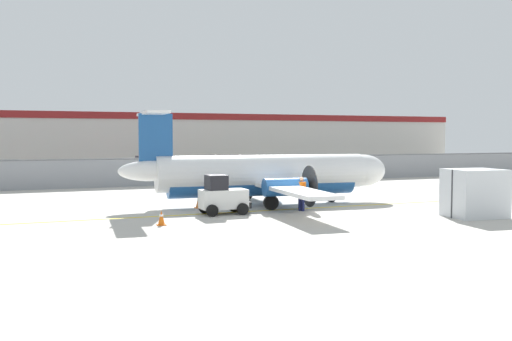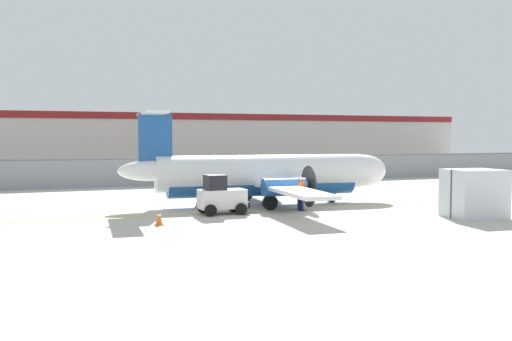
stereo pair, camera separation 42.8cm
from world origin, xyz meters
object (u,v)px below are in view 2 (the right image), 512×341
(commuter_airplane, at_px, (267,175))
(ground_crew_worker, at_px, (301,192))
(traffic_cone_far_right, at_px, (205,205))
(traffic_cone_near_right, at_px, (198,202))
(parked_car_6, at_px, (331,165))
(parked_car_0, at_px, (7,169))
(parked_car_1, at_px, (57,171))
(parked_car_3, at_px, (153,163))
(parked_car_5, at_px, (247,163))
(baggage_tug, at_px, (221,196))
(traffic_cone_far_left, at_px, (307,196))
(parked_car_4, at_px, (220,165))
(traffic_cone_near_left, at_px, (159,218))
(cargo_container, at_px, (474,193))
(parked_car_2, at_px, (112,170))

(commuter_airplane, distance_m, ground_crew_worker, 3.10)
(ground_crew_worker, distance_m, traffic_cone_far_right, 4.77)
(traffic_cone_near_right, bearing_deg, parked_car_6, 47.13)
(parked_car_0, bearing_deg, parked_car_1, 134.39)
(ground_crew_worker, bearing_deg, parked_car_6, -148.01)
(ground_crew_worker, bearing_deg, commuter_airplane, -105.78)
(ground_crew_worker, relative_size, parked_car_3, 0.39)
(traffic_cone_near_right, xyz_separation_m, parked_car_0, (-10.08, 24.03, 0.58))
(traffic_cone_near_right, distance_m, parked_car_5, 30.24)
(baggage_tug, xyz_separation_m, traffic_cone_near_right, (-0.39, 2.70, -0.54))
(traffic_cone_far_right, relative_size, parked_car_6, 0.15)
(traffic_cone_far_left, relative_size, parked_car_1, 0.15)
(traffic_cone_far_right, distance_m, parked_car_4, 27.38)
(traffic_cone_near_left, xyz_separation_m, traffic_cone_far_right, (2.99, 3.44, 0.00))
(cargo_container, bearing_deg, traffic_cone_far_left, 123.11)
(traffic_cone_far_right, relative_size, parked_car_0, 0.15)
(baggage_tug, xyz_separation_m, parked_car_0, (-10.48, 26.73, 0.04))
(traffic_cone_far_right, bearing_deg, ground_crew_worker, -18.87)
(traffic_cone_near_left, bearing_deg, parked_car_0, 103.69)
(traffic_cone_near_left, bearing_deg, parked_car_2, 87.35)
(ground_crew_worker, xyz_separation_m, parked_car_2, (-6.33, 22.47, -0.06))
(parked_car_2, bearing_deg, commuter_airplane, 107.31)
(baggage_tug, height_order, cargo_container, cargo_container)
(baggage_tug, distance_m, cargo_container, 11.66)
(parked_car_3, height_order, parked_car_4, same)
(parked_car_4, relative_size, parked_car_5, 1.01)
(baggage_tug, relative_size, parked_car_6, 0.54)
(traffic_cone_near_right, distance_m, traffic_cone_far_right, 1.47)
(cargo_container, xyz_separation_m, traffic_cone_far_right, (-10.88, 6.41, -0.79))
(baggage_tug, xyz_separation_m, traffic_cone_far_left, (6.11, 3.17, -0.54))
(parked_car_1, distance_m, parked_car_3, 13.81)
(cargo_container, bearing_deg, parked_car_6, 79.69)
(parked_car_6, bearing_deg, parked_car_0, 177.49)
(commuter_airplane, distance_m, traffic_cone_near_right, 4.09)
(parked_car_5, bearing_deg, commuter_airplane, -112.40)
(ground_crew_worker, xyz_separation_m, cargo_container, (6.41, -4.89, 0.15))
(traffic_cone_near_left, relative_size, traffic_cone_near_right, 1.00)
(parked_car_3, bearing_deg, cargo_container, -84.25)
(commuter_airplane, bearing_deg, parked_car_6, 58.02)
(traffic_cone_far_right, bearing_deg, traffic_cone_far_left, 16.51)
(parked_car_1, bearing_deg, parked_car_4, -156.92)
(commuter_airplane, distance_m, traffic_cone_far_right, 4.38)
(commuter_airplane, xyz_separation_m, parked_car_4, (5.09, 24.40, -0.71))
(ground_crew_worker, relative_size, traffic_cone_near_left, 2.66)
(parked_car_4, bearing_deg, cargo_container, -92.34)
(traffic_cone_far_left, bearing_deg, ground_crew_worker, -120.95)
(baggage_tug, bearing_deg, parked_car_2, 95.70)
(traffic_cone_near_left, height_order, parked_car_1, parked_car_1)
(parked_car_0, height_order, parked_car_2, same)
(commuter_airplane, xyz_separation_m, traffic_cone_far_right, (-3.92, -1.45, -1.29))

